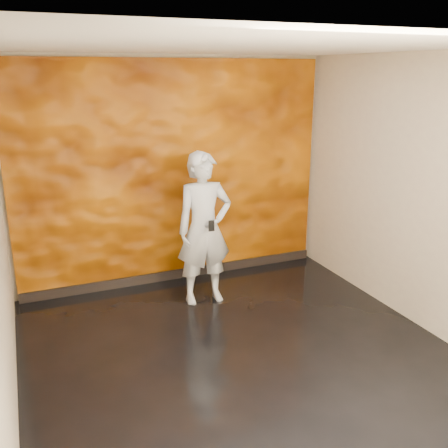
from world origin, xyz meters
TOP-DOWN VIEW (x-y plane):
  - room at (0.00, 0.00)m, footprint 4.02×4.02m
  - feature_wall at (0.00, 1.96)m, footprint 3.90×0.06m
  - baseboard at (0.00, 1.92)m, footprint 3.90×0.04m
  - man at (0.10, 1.18)m, footprint 0.66×0.44m
  - phone at (0.08, 0.90)m, footprint 0.07×0.02m

SIDE VIEW (x-z plane):
  - baseboard at x=0.00m, z-range 0.00..0.12m
  - man at x=0.10m, z-range 0.00..1.77m
  - phone at x=0.08m, z-range 0.94..1.07m
  - feature_wall at x=0.00m, z-range 0.00..2.75m
  - room at x=0.00m, z-range -0.01..2.81m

